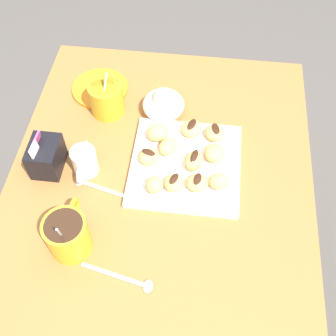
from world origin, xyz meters
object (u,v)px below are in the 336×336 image
object	(u,v)px
coffee_mug_mustard_left	(68,234)
beignet_0	(168,146)
beignet_2	(215,133)
beignet_4	(214,153)
pastry_plate_square	(185,165)
saucer_orange_left	(100,88)
dining_table	(161,207)
ice_cream_bowl	(163,103)
beignet_7	(192,129)
cream_pitcher_white	(85,160)
beignet_8	(174,183)
beignet_10	(194,161)
beignet_5	(154,185)
beignet_9	(158,133)
beignet_6	(218,181)
coffee_mug_mustard_right	(107,97)
beignet_3	(197,183)
beignet_1	(149,157)
sugar_caddy	(46,157)

from	to	relation	value
coffee_mug_mustard_left	beignet_0	xyz separation A→B (m)	(0.27, -0.18, -0.02)
beignet_2	beignet_4	size ratio (longest dim) A/B	0.95
pastry_plate_square	saucer_orange_left	world-z (taller)	pastry_plate_square
dining_table	ice_cream_bowl	bearing A→B (deg)	4.85
saucer_orange_left	beignet_7	xyz separation A→B (m)	(-0.14, -0.27, 0.03)
cream_pitcher_white	beignet_8	distance (m)	0.22
beignet_7	beignet_10	bearing A→B (deg)	-172.00
beignet_0	beignet_5	world-z (taller)	beignet_5
beignet_9	pastry_plate_square	bearing A→B (deg)	-132.71
beignet_4	beignet_6	bearing A→B (deg)	-170.33
cream_pitcher_white	beignet_4	size ratio (longest dim) A/B	1.95
cream_pitcher_white	beignet_0	bearing A→B (deg)	-70.35
beignet_5	beignet_9	bearing A→B (deg)	4.92
beignet_5	coffee_mug_mustard_right	bearing A→B (deg)	32.81
beignet_9	ice_cream_bowl	bearing A→B (deg)	-1.32
coffee_mug_mustard_right	dining_table	bearing A→B (deg)	-140.49
beignet_4	coffee_mug_mustard_right	bearing A→B (deg)	64.28
dining_table	beignet_0	size ratio (longest dim) A/B	16.61
saucer_orange_left	beignet_0	world-z (taller)	beignet_0
beignet_6	beignet_7	xyz separation A→B (m)	(0.15, 0.08, -0.00)
beignet_2	beignet_3	world-z (taller)	same
beignet_1	beignet_4	xyz separation A→B (m)	(0.03, -0.16, 0.00)
beignet_3	beignet_7	world-z (taller)	beignet_3
beignet_5	beignet_6	bearing A→B (deg)	-79.10
pastry_plate_square	beignet_0	world-z (taller)	beignet_0
coffee_mug_mustard_left	saucer_orange_left	distance (m)	0.48
dining_table	beignet_7	bearing A→B (deg)	-25.17
saucer_orange_left	beignet_2	world-z (taller)	beignet_2
cream_pitcher_white	beignet_0	size ratio (longest dim) A/B	1.93
beignet_0	beignet_9	distance (m)	0.05
dining_table	beignet_10	bearing A→B (deg)	-68.06
dining_table	beignet_4	size ratio (longest dim) A/B	16.79
beignet_7	beignet_6	bearing A→B (deg)	-153.75
beignet_4	dining_table	bearing A→B (deg)	116.37
beignet_3	beignet_10	bearing A→B (deg)	11.84
beignet_3	beignet_8	world-z (taller)	same
dining_table	beignet_9	xyz separation A→B (m)	(0.11, 0.02, 0.19)
beignet_3	beignet_5	size ratio (longest dim) A/B	1.14
beignet_3	ice_cream_bowl	bearing A→B (deg)	24.54
pastry_plate_square	beignet_10	bearing A→B (deg)	-105.79
coffee_mug_mustard_right	beignet_4	size ratio (longest dim) A/B	2.56
beignet_6	coffee_mug_mustard_right	bearing A→B (deg)	54.16
beignet_6	beignet_9	bearing A→B (deg)	51.33
dining_table	beignet_5	bearing A→B (deg)	171.79
beignet_0	beignet_5	distance (m)	0.12
sugar_caddy	beignet_5	size ratio (longest dim) A/B	2.49
sugar_caddy	beignet_5	distance (m)	0.27
saucer_orange_left	beignet_6	world-z (taller)	beignet_6
beignet_1	beignet_5	world-z (taller)	beignet_5
cream_pitcher_white	sugar_caddy	distance (m)	0.09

